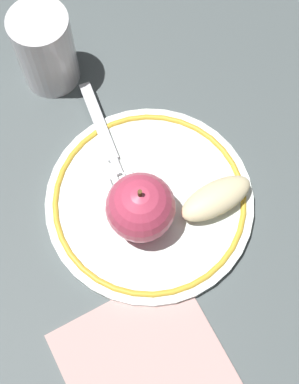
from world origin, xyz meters
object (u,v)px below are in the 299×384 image
object	(u,v)px
drinking_glass	(45,50)
napkin_folded	(144,364)
plate	(150,201)
apple_slice_front	(216,198)
apple_red_whole	(141,207)
fork	(109,148)

from	to	relation	value
drinking_glass	napkin_folded	bearing A→B (deg)	72.59
plate	apple_slice_front	world-z (taller)	apple_slice_front
apple_red_whole	fork	xyz separation A→B (m)	(-0.02, -0.08, -0.03)
plate	drinking_glass	size ratio (longest dim) A/B	2.25
apple_red_whole	fork	size ratio (longest dim) A/B	0.43
apple_red_whole	napkin_folded	bearing A→B (deg)	55.53
napkin_folded	fork	bearing A→B (deg)	-116.05
apple_red_whole	napkin_folded	distance (m)	0.14
apple_slice_front	apple_red_whole	bearing A→B (deg)	163.62
plate	napkin_folded	xyz separation A→B (m)	(0.10, 0.12, -0.00)
drinking_glass	napkin_folded	distance (m)	0.33
apple_slice_front	napkin_folded	xyz separation A→B (m)	(0.15, 0.08, -0.02)
apple_red_whole	fork	distance (m)	0.09
fork	napkin_folded	xyz separation A→B (m)	(0.09, 0.19, -0.01)
apple_red_whole	drinking_glass	size ratio (longest dim) A/B	0.79
apple_slice_front	napkin_folded	bearing A→B (deg)	-143.73
plate	fork	world-z (taller)	fork
apple_slice_front	fork	bearing A→B (deg)	121.62
napkin_folded	apple_red_whole	bearing A→B (deg)	-124.47
apple_slice_front	fork	distance (m)	0.12
napkin_folded	apple_slice_front	bearing A→B (deg)	-150.49
plate	drinking_glass	world-z (taller)	drinking_glass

